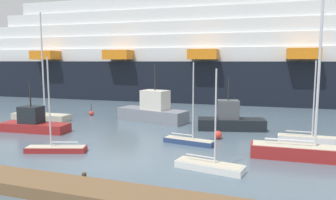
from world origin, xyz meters
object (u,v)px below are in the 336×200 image
(sailboat_5, at_px, (189,140))
(fishing_boat_0, at_px, (230,120))
(cruise_ship, at_px, (252,56))
(fishing_boat_1, at_px, (34,123))
(fishing_boat_2, at_px, (153,111))
(channel_buoy_1, at_px, (218,135))
(sailboat_3, at_px, (307,138))
(channel_buoy_2, at_px, (91,113))
(sailboat_1, at_px, (41,115))
(sailboat_2, at_px, (306,149))
(sailboat_0, at_px, (210,165))
(sailboat_4, at_px, (56,147))

(sailboat_5, distance_m, fishing_boat_0, 6.86)
(cruise_ship, bearing_deg, fishing_boat_1, -120.58)
(fishing_boat_2, relative_size, channel_buoy_1, 4.65)
(sailboat_3, distance_m, channel_buoy_2, 24.08)
(sailboat_1, relative_size, channel_buoy_2, 7.93)
(fishing_boat_2, bearing_deg, fishing_boat_1, -121.97)
(sailboat_5, bearing_deg, cruise_ship, 95.47)
(cruise_ship, bearing_deg, sailboat_2, -81.78)
(channel_buoy_1, height_order, cruise_ship, cruise_ship)
(fishing_boat_1, bearing_deg, fishing_boat_2, -141.52)
(sailboat_2, bearing_deg, sailboat_1, 164.48)
(sailboat_0, relative_size, fishing_boat_1, 0.92)
(sailboat_0, relative_size, channel_buoy_1, 3.43)
(fishing_boat_0, distance_m, channel_buoy_2, 17.12)
(sailboat_1, relative_size, channel_buoy_1, 6.57)
(sailboat_1, xyz_separation_m, cruise_ship, (20.57, 26.84, 6.79))
(sailboat_0, bearing_deg, sailboat_5, 126.74)
(sailboat_0, height_order, fishing_boat_1, sailboat_0)
(sailboat_2, bearing_deg, sailboat_5, 168.27)
(sailboat_0, bearing_deg, channel_buoy_1, 106.47)
(fishing_boat_1, bearing_deg, sailboat_1, -60.48)
(sailboat_4, distance_m, fishing_boat_0, 15.95)
(fishing_boat_0, height_order, cruise_ship, cruise_ship)
(sailboat_1, distance_m, cruise_ship, 34.49)
(fishing_boat_2, xyz_separation_m, cruise_ship, (8.43, 23.61, 6.18))
(fishing_boat_0, xyz_separation_m, fishing_boat_1, (-17.17, -6.74, -0.17))
(channel_buoy_1, bearing_deg, sailboat_0, -83.39)
(sailboat_5, bearing_deg, sailboat_4, -138.65)
(sailboat_5, xyz_separation_m, fishing_boat_2, (-6.21, 7.95, 0.85))
(channel_buoy_1, xyz_separation_m, channel_buoy_2, (-16.46, 6.62, -0.08))
(sailboat_1, distance_m, channel_buoy_1, 20.33)
(sailboat_4, bearing_deg, fishing_boat_1, -56.36)
(sailboat_0, distance_m, fishing_boat_0, 11.90)
(sailboat_0, xyz_separation_m, sailboat_5, (-2.76, 5.45, 0.02))
(sailboat_1, bearing_deg, fishing_boat_1, -55.62)
(sailboat_4, relative_size, fishing_boat_1, 1.02)
(sailboat_4, distance_m, channel_buoy_1, 12.89)
(fishing_boat_1, bearing_deg, sailboat_5, 176.01)
(sailboat_2, distance_m, sailboat_5, 8.49)
(fishing_boat_0, height_order, fishing_boat_2, fishing_boat_2)
(sailboat_1, xyz_separation_m, channel_buoy_1, (20.20, -2.33, -0.20))
(fishing_boat_0, bearing_deg, sailboat_3, 143.03)
(sailboat_4, relative_size, fishing_boat_2, 0.82)
(sailboat_3, distance_m, fishing_boat_2, 15.70)
(sailboat_5, bearing_deg, sailboat_3, 31.98)
(sailboat_4, distance_m, cruise_ship, 39.01)
(fishing_boat_0, distance_m, channel_buoy_1, 4.11)
(fishing_boat_0, relative_size, fishing_boat_2, 0.80)
(sailboat_5, relative_size, fishing_boat_0, 0.98)
(fishing_boat_0, bearing_deg, sailboat_0, 77.93)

